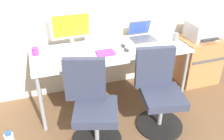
% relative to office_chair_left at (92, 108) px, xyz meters
% --- Properties ---
extents(ground_plane, '(5.28, 5.28, 0.00)m').
position_rel_office_chair_left_xyz_m(ground_plane, '(0.40, 0.61, -0.42)').
color(ground_plane, brown).
extents(desk, '(1.89, 0.71, 0.76)m').
position_rel_office_chair_left_xyz_m(desk, '(0.40, 0.61, 0.27)').
color(desk, silver).
rests_on(desk, ground).
extents(office_chair_left, '(0.55, 0.55, 0.94)m').
position_rel_office_chair_left_xyz_m(office_chair_left, '(0.00, 0.00, 0.00)').
color(office_chair_left, black).
rests_on(office_chair_left, ground).
extents(office_chair_right, '(0.54, 0.54, 0.94)m').
position_rel_office_chair_left_xyz_m(office_chair_right, '(0.77, 0.00, 0.00)').
color(office_chair_right, black).
rests_on(office_chair_right, ground).
extents(side_cabinet, '(0.58, 0.52, 0.67)m').
position_rel_office_chair_left_xyz_m(side_cabinet, '(1.78, 0.71, -0.09)').
color(side_cabinet, '#B77542').
rests_on(side_cabinet, ground).
extents(printer, '(0.38, 0.40, 0.24)m').
position_rel_office_chair_left_xyz_m(printer, '(1.78, 0.71, 0.37)').
color(printer, '#B7B7B7').
rests_on(printer, side_cabinet).
extents(desktop_monitor, '(0.48, 0.18, 0.43)m').
position_rel_office_chair_left_xyz_m(desktop_monitor, '(-0.02, 0.82, 0.58)').
color(desktop_monitor, silver).
rests_on(desktop_monitor, desk).
extents(open_laptop, '(0.31, 0.29, 0.22)m').
position_rel_office_chair_left_xyz_m(open_laptop, '(0.90, 0.80, 0.39)').
color(open_laptop, '#4C4C51').
rests_on(open_laptop, desk).
extents(keyboard_by_monitor, '(0.34, 0.12, 0.02)m').
position_rel_office_chair_left_xyz_m(keyboard_by_monitor, '(-0.07, 0.59, 0.34)').
color(keyboard_by_monitor, '#B7B7B7').
rests_on(keyboard_by_monitor, desk).
extents(keyboard_by_laptop, '(0.34, 0.12, 0.02)m').
position_rel_office_chair_left_xyz_m(keyboard_by_laptop, '(0.94, 0.33, 0.34)').
color(keyboard_by_laptop, silver).
rests_on(keyboard_by_laptop, desk).
extents(mouse_by_monitor, '(0.06, 0.10, 0.03)m').
position_rel_office_chair_left_xyz_m(mouse_by_monitor, '(0.57, 0.62, 0.35)').
color(mouse_by_monitor, '#2D2D2D').
rests_on(mouse_by_monitor, desk).
extents(mouse_by_laptop, '(0.06, 0.10, 0.03)m').
position_rel_office_chair_left_xyz_m(mouse_by_laptop, '(0.56, 0.49, 0.35)').
color(mouse_by_laptop, '#2D2D2D').
rests_on(mouse_by_laptop, desk).
extents(coffee_mug, '(0.08, 0.08, 0.09)m').
position_rel_office_chair_left_xyz_m(coffee_mug, '(-0.47, 0.73, 0.38)').
color(coffee_mug, purple).
rests_on(coffee_mug, desk).
extents(pen_cup, '(0.07, 0.07, 0.10)m').
position_rel_office_chair_left_xyz_m(pen_cup, '(1.28, 0.58, 0.39)').
color(pen_cup, slate).
rests_on(pen_cup, desk).
extents(notebook, '(0.21, 0.15, 0.03)m').
position_rel_office_chair_left_xyz_m(notebook, '(0.30, 0.50, 0.35)').
color(notebook, purple).
rests_on(notebook, desk).
extents(paper_pile, '(0.21, 0.30, 0.01)m').
position_rel_office_chair_left_xyz_m(paper_pile, '(-0.40, 0.48, 0.34)').
color(paper_pile, white).
rests_on(paper_pile, desk).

